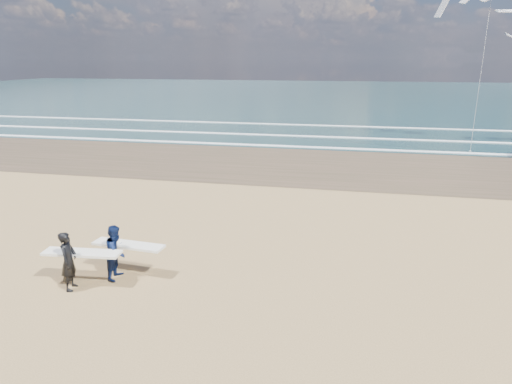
# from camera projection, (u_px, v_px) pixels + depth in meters

# --- Properties ---
(ocean) EXTENTS (220.00, 100.00, 0.02)m
(ocean) POSITION_uv_depth(u_px,v_px,m) (437.00, 97.00, 75.78)
(ocean) COLOR #1A3739
(ocean) RESTS_ON ground
(surfer_near) EXTENTS (2.24, 1.06, 1.70)m
(surfer_near) POSITION_uv_depth(u_px,v_px,m) (71.00, 260.00, 12.60)
(surfer_near) COLOR black
(surfer_near) RESTS_ON ground
(surfer_far) EXTENTS (2.24, 1.10, 1.63)m
(surfer_far) POSITION_uv_depth(u_px,v_px,m) (118.00, 251.00, 13.28)
(surfer_far) COLOR #0B173D
(surfer_far) RESTS_ON ground
(kite_1) EXTENTS (6.53, 4.82, 11.59)m
(kite_1) POSITION_uv_depth(u_px,v_px,m) (484.00, 51.00, 31.70)
(kite_1) COLOR slate
(kite_1) RESTS_ON ground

